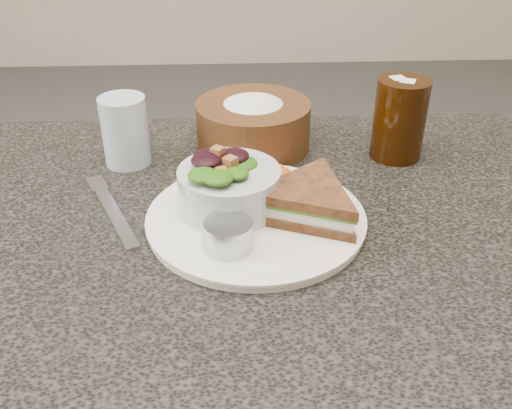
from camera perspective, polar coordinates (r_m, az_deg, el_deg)
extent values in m
cube|color=black|center=(1.05, 0.12, -18.49)|extent=(1.00, 0.70, 0.75)
cylinder|color=silver|center=(0.78, 0.00, -1.47)|extent=(0.30, 0.30, 0.01)
cylinder|color=#A7ADB8|center=(0.71, -2.78, -3.07)|extent=(0.08, 0.08, 0.04)
cone|color=#E85E0F|center=(0.86, 2.43, 3.24)|extent=(0.09, 0.09, 0.03)
cube|color=#AAAEB9|center=(0.83, -14.02, -0.90)|extent=(0.10, 0.18, 0.01)
cube|color=#9FA1A8|center=(0.81, -8.46, -1.02)|extent=(0.02, 0.20, 0.00)
cylinder|color=#A4B2BF|center=(0.94, -12.96, 7.18)|extent=(0.08, 0.08, 0.11)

